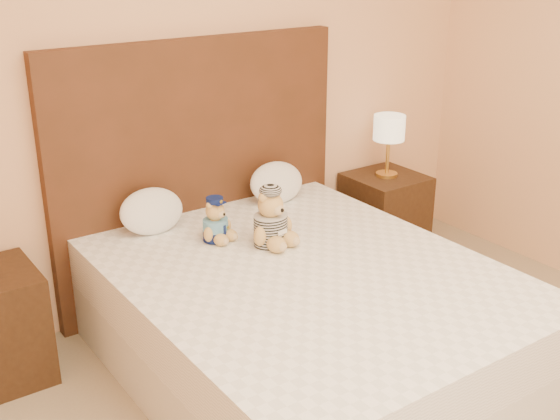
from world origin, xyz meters
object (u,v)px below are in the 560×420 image
object	(u,v)px
nightstand_right	(384,215)
lamp	(389,131)
teddy_police	(215,219)
pillow_left	(152,209)
teddy_prisoner	(271,217)
pillow_right	(277,181)
bed	(306,321)

from	to	relation	value
nightstand_right	lamp	world-z (taller)	lamp
teddy_police	pillow_left	bearing A→B (deg)	106.98
pillow_left	teddy_prisoner	bearing A→B (deg)	-50.25
pillow_left	lamp	bearing A→B (deg)	-1.05
lamp	teddy_police	bearing A→B (deg)	-169.56
nightstand_right	pillow_right	world-z (taller)	pillow_right
teddy_prisoner	lamp	bearing A→B (deg)	9.36
bed	teddy_police	xyz separation A→B (m)	(-0.18, 0.54, 0.39)
lamp	pillow_right	xyz separation A→B (m)	(-0.85, 0.03, -0.17)
teddy_police	pillow_right	size ratio (longest dim) A/B	0.65
pillow_right	pillow_left	bearing A→B (deg)	180.00
bed	nightstand_right	xyz separation A→B (m)	(1.25, 0.80, -0.00)
nightstand_right	lamp	size ratio (longest dim) A/B	1.38
pillow_left	pillow_right	bearing A→B (deg)	0.00
bed	pillow_right	bearing A→B (deg)	64.07
teddy_police	pillow_left	distance (m)	0.36
teddy_prisoner	teddy_police	bearing A→B (deg)	123.03
lamp	pillow_right	world-z (taller)	lamp
bed	pillow_right	distance (m)	1.01
bed	lamp	distance (m)	1.59
teddy_police	teddy_prisoner	world-z (taller)	teddy_prisoner
nightstand_right	pillow_left	xyz separation A→B (m)	(-1.64, 0.03, 0.40)
teddy_prisoner	pillow_left	distance (m)	0.65
pillow_left	teddy_police	bearing A→B (deg)	-54.00
teddy_prisoner	nightstand_right	bearing A→B (deg)	9.36
teddy_police	teddy_prisoner	distance (m)	0.29
lamp	teddy_police	world-z (taller)	lamp
bed	pillow_left	size ratio (longest dim) A/B	5.70
lamp	teddy_police	distance (m)	1.46
bed	pillow_left	distance (m)	1.00
teddy_police	teddy_prisoner	size ratio (longest dim) A/B	0.78
nightstand_right	pillow_right	size ratio (longest dim) A/B	1.56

